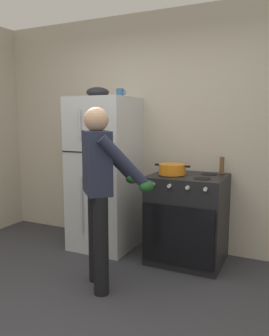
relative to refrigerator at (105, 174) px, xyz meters
The scene contains 9 objects.
ground 1.87m from the refrigerator, 71.11° to the right, with size 8.00×8.00×0.00m, color #38383D.
kitchen_wall_back 0.81m from the refrigerator, 35.30° to the left, with size 6.00×0.10×2.70m, color beige.
refrigerator is the anchor object (origin of this frame).
stove_range 1.08m from the refrigerator, ahead, with size 0.76×0.67×0.93m.
person_cook 1.00m from the refrigerator, 61.42° to the right, with size 0.67×0.70×1.60m.
red_pot 0.85m from the refrigerator, ahead, with size 0.38×0.28×0.11m.
coffee_mug 0.94m from the refrigerator, 15.40° to the left, with size 0.11×0.08×0.10m.
pepper_mill 1.32m from the refrigerator, ahead, with size 0.05×0.05×0.18m, color brown.
mixing_bowl 0.93m from the refrigerator, behind, with size 0.26×0.26×0.12m, color black.
Camera 1 is at (1.43, -1.79, 1.50)m, focal length 36.22 mm.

